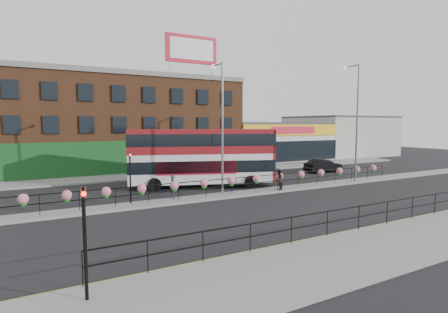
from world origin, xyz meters
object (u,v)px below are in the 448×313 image
double_decker_bus (202,152)px  pedestrian_a (173,187)px  pedestrian_b (279,180)px  car (323,166)px  lamp_column_west (221,117)px  lamp_column_east (355,112)px

double_decker_bus → pedestrian_a: size_ratio=7.55×
pedestrian_b → car: bearing=-179.0°
double_decker_bus → lamp_column_west: size_ratio=1.28×
lamp_column_west → lamp_column_east: 13.02m
car → pedestrian_b: (-10.71, -6.35, 0.22)m
double_decker_bus → pedestrian_a: double_decker_bus is taller
double_decker_bus → pedestrian_b: size_ratio=7.70×
pedestrian_a → lamp_column_east: 17.30m
pedestrian_a → lamp_column_east: size_ratio=0.16×
car → pedestrian_a: bearing=108.0°
car → lamp_column_west: (-15.21, -5.57, 4.87)m
double_decker_bus → pedestrian_a: 5.65m
car → lamp_column_east: lamp_column_east is taller
car → lamp_column_east: bearing=161.1°
car → lamp_column_west: 16.91m
car → lamp_column_east: size_ratio=0.42×
pedestrian_b → lamp_column_east: lamp_column_east is taller
pedestrian_a → lamp_column_east: lamp_column_east is taller
pedestrian_b → lamp_column_west: 6.51m
double_decker_bus → pedestrian_a: bearing=-136.6°
lamp_column_east → pedestrian_b: bearing=-176.4°
double_decker_bus → lamp_column_west: 4.67m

